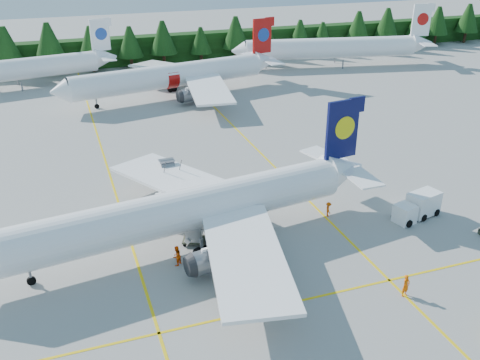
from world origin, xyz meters
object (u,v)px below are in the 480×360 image
object	(u,v)px
airliner_red	(166,77)
airstairs	(176,195)
airliner_navy	(167,215)
service_truck	(417,207)

from	to	relation	value
airliner_red	airstairs	xyz separation A→B (m)	(-7.69, -39.97, -2.86)
airliner_navy	airstairs	xyz separation A→B (m)	(2.80, 9.03, -2.75)
airliner_red	airliner_navy	bearing A→B (deg)	-113.28
airliner_red	service_truck	bearing A→B (deg)	-84.95
service_truck	airstairs	bearing A→B (deg)	138.34
airstairs	airliner_navy	bearing A→B (deg)	-109.24
airliner_navy	airliner_red	xyz separation A→B (m)	(10.49, 49.00, 0.11)
airliner_navy	airstairs	world-z (taller)	airliner_navy
airliner_navy	airliner_red	distance (m)	50.11
airliner_navy	airliner_red	world-z (taller)	airliner_red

